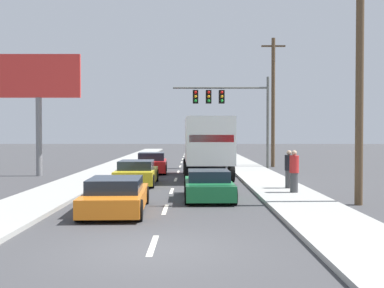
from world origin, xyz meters
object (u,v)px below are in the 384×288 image
Objects in this scene: car_green at (210,186)px; utility_pole_near at (362,59)px; box_truck at (209,144)px; car_orange at (118,196)px; roadside_billboard at (41,88)px; car_yellow at (139,173)px; pedestrian_near_corner at (291,169)px; traffic_signal_mast at (226,102)px; pedestrian_mid_block at (296,171)px; utility_pole_mid at (275,101)px; car_red at (153,164)px.

utility_pole_near is at bearing -15.52° from car_green.
box_truck is 8.35m from car_green.
utility_pole_near is (8.47, 1.50, 4.69)m from car_orange.
box_truck is at bearing -8.42° from roadside_billboard.
utility_pole_near is at bearing 10.04° from car_orange.
car_yellow reaches higher than car_green.
car_orange is 0.44× the size of utility_pole_near.
car_orange is 2.69× the size of pedestrian_near_corner.
roadside_billboard is at bearing 151.68° from pedestrian_near_corner.
car_orange is at bearing -169.96° from utility_pole_near.
car_yellow is 12.41m from traffic_signal_mast.
roadside_billboard is at bearing 143.53° from utility_pole_near.
utility_pole_near is at bearing -36.60° from car_yellow.
utility_pole_near reaches higher than pedestrian_mid_block.
traffic_signal_mast reaches higher than box_truck.
utility_pole_near is 1.40× the size of roadside_billboard.
car_green is at bearing -44.74° from roadside_billboard.
box_truck is 1.05× the size of roadside_billboard.
car_green is at bearing -55.83° from car_yellow.
utility_pole_mid is 16.91m from roadside_billboard.
car_green is at bearing -96.16° from traffic_signal_mast.
pedestrian_near_corner is (1.98, -13.06, -3.83)m from traffic_signal_mast.
car_green is 0.40× the size of utility_pole_near.
utility_pole_near is at bearing -57.05° from car_red.
roadside_billboard is at bearing 117.70° from car_orange.
pedestrian_mid_block is at bearing -65.25° from box_truck.
box_truck is 0.79× the size of utility_pole_mid.
traffic_signal_mast reaches higher than car_orange.
car_yellow is 0.92× the size of car_orange.
traffic_signal_mast is 0.68× the size of utility_pole_near.
traffic_signal_mast is 12.86m from roadside_billboard.
utility_pole_near is at bearing -66.84° from pedestrian_near_corner.
utility_pole_mid is at bearing 82.91° from pedestrian_near_corner.
utility_pole_near reaches higher than utility_pole_mid.
car_red is 11.58m from pedestrian_near_corner.
traffic_signal_mast is at bearing 75.43° from car_orange.
car_yellow is 15.55m from utility_pole_mid.
utility_pole_near reaches higher than car_orange.
roadside_billboard reaches higher than car_orange.
traffic_signal_mast is at bearing 98.62° from pedestrian_near_corner.
car_red is 2.39× the size of pedestrian_mid_block.
car_orange is 9.80m from utility_pole_near.
utility_pole_near is (5.34, -1.48, 4.70)m from car_green.
car_green is (-0.21, -8.22, -1.46)m from box_truck.
utility_pole_near reaches higher than car_yellow.
box_truck reaches higher than pedestrian_mid_block.
utility_pole_mid is (0.13, 18.48, -0.24)m from utility_pole_near.
pedestrian_mid_block is (1.88, -14.55, -3.80)m from traffic_signal_mast.
car_green is 4.42m from pedestrian_near_corner.
box_truck reaches higher than car_orange.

